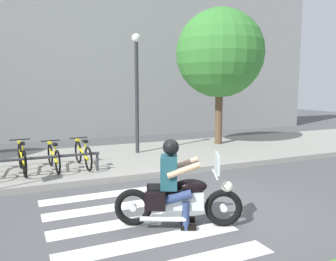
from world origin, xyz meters
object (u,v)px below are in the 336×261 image
at_px(rider, 174,177).
at_px(street_lamp, 137,83).
at_px(bike_rack, 40,160).
at_px(bicycle_3, 83,154).
at_px(bicycle_2, 54,157).
at_px(bicycle_1, 22,158).
at_px(motorcycle, 179,199).
at_px(tree_near_rack, 220,54).

relative_size(rider, street_lamp, 0.37).
bearing_deg(bike_rack, bicycle_3, 26.76).
bearing_deg(rider, bicycle_2, 109.08).
bearing_deg(bicycle_1, bike_rack, -56.47).
bearing_deg(motorcycle, bicycle_1, 118.21).
relative_size(motorcycle, tree_near_rack, 0.38).
xyz_separation_m(bike_rack, tree_near_rack, (6.39, 2.25, 2.90)).
height_order(bicycle_1, street_lamp, street_lamp).
relative_size(motorcycle, bicycle_1, 1.12).
height_order(bicycle_2, tree_near_rack, tree_near_rack).
bearing_deg(bicycle_3, bicycle_1, -179.97).
bearing_deg(bicycle_1, bicycle_2, 0.10).
bearing_deg(bike_rack, street_lamp, 31.11).
height_order(motorcycle, bike_rack, motorcycle).
bearing_deg(street_lamp, motorcycle, -102.46).
height_order(motorcycle, bicycle_2, motorcycle).
xyz_separation_m(motorcycle, bike_rack, (-1.86, 3.59, 0.10)).
xyz_separation_m(rider, bicycle_1, (-2.16, 4.11, -0.30)).
bearing_deg(tree_near_rack, bike_rack, -160.62).
distance_m(rider, bicycle_2, 4.36).
bearing_deg(bike_rack, rider, -63.31).
distance_m(bicycle_2, bike_rack, 0.67).
relative_size(bicycle_3, bike_rack, 0.59).
distance_m(bicycle_1, tree_near_rack, 7.56).
relative_size(bicycle_2, bicycle_3, 0.97).
distance_m(motorcycle, rider, 0.37).
relative_size(motorcycle, rider, 1.34).
bearing_deg(bike_rack, motorcycle, -62.66).
distance_m(motorcycle, bicycle_2, 4.41).
xyz_separation_m(bicycle_3, street_lamp, (1.96, 1.29, 1.89)).
relative_size(bicycle_1, bicycle_3, 1.03).
bearing_deg(bicycle_3, tree_near_rack, 17.75).
relative_size(bike_rack, street_lamp, 0.72).
bearing_deg(rider, tree_near_rack, 51.60).
distance_m(rider, bicycle_1, 4.65).
xyz_separation_m(motorcycle, bicycle_3, (-0.76, 4.15, 0.04)).
bearing_deg(bicycle_2, bike_rack, -123.42).
height_order(bicycle_1, bicycle_3, bicycle_1).
distance_m(bike_rack, tree_near_rack, 7.36).
xyz_separation_m(bicycle_3, bike_rack, (-1.10, -0.55, 0.06)).
height_order(bike_rack, street_lamp, street_lamp).
height_order(bicycle_3, street_lamp, street_lamp).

